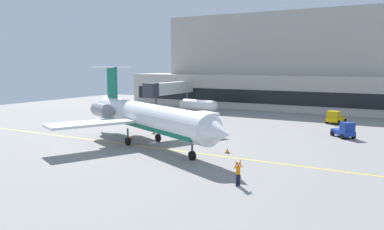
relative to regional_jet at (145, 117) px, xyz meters
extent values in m
cube|color=gray|center=(4.02, -1.55, -3.32)|extent=(120.00, 120.00, 0.10)
cube|color=yellow|center=(4.02, -1.11, -3.26)|extent=(108.00, 0.24, 0.01)
cube|color=red|center=(-6.53, 10.73, -3.26)|extent=(0.30, 8.00, 0.01)
cube|color=#B7B2A8|center=(7.16, 43.53, 0.27)|extent=(77.72, 10.16, 7.07)
cube|color=#A8A49A|center=(-0.70, 46.07, 10.35)|extent=(45.93, 7.11, 13.10)
cube|color=black|center=(7.16, 38.40, -0.44)|extent=(74.61, 0.12, 2.72)
cube|color=silver|center=(-15.92, 31.36, 1.25)|extent=(1.40, 14.20, 2.40)
cube|color=#2D333D|center=(-15.92, 23.36, 1.25)|extent=(2.40, 2.00, 2.64)
cylinder|color=#4C4C51|center=(-15.92, 36.95, -1.61)|extent=(0.44, 0.44, 3.32)
cylinder|color=#4C4C51|center=(-15.92, 25.06, -1.61)|extent=(0.44, 0.44, 3.32)
cylinder|color=white|center=(0.51, -0.24, 0.03)|extent=(22.40, 12.72, 3.10)
cube|color=#0C664C|center=(0.51, -0.24, -0.82)|extent=(20.16, 11.45, 0.56)
cone|color=white|center=(12.03, -5.66, 0.03)|extent=(4.37, 4.19, 3.03)
cone|color=white|center=(-11.29, 5.31, 0.03)|extent=(4.76, 4.09, 2.63)
cube|color=white|center=(1.47, 6.16, -0.43)|extent=(7.06, 9.88, 0.28)
cube|color=white|center=(-3.81, -5.06, -0.43)|extent=(7.06, 9.88, 0.28)
cylinder|color=gray|center=(-5.20, 5.14, 0.26)|extent=(4.09, 3.12, 1.70)
cylinder|color=gray|center=(-7.27, 0.72, 0.26)|extent=(4.09, 3.12, 1.70)
cube|color=#0C664C|center=(-8.34, 3.92, 3.63)|extent=(2.62, 1.40, 4.09)
cube|color=white|center=(-8.34, 3.92, 5.67)|extent=(4.07, 5.40, 0.20)
cylinder|color=#3F3F44|center=(8.52, -4.01, -1.94)|extent=(0.20, 0.20, 1.30)
cylinder|color=black|center=(8.52, -4.01, -2.82)|extent=(0.96, 0.70, 0.90)
cylinder|color=#3F3F44|center=(0.31, 2.08, -1.94)|extent=(0.20, 0.20, 1.30)
cylinder|color=black|center=(0.31, 2.08, -2.82)|extent=(0.96, 0.70, 0.90)
cylinder|color=#3F3F44|center=(-1.40, -1.57, -1.94)|extent=(0.20, 0.20, 1.30)
cylinder|color=black|center=(-1.40, -1.57, -2.82)|extent=(0.96, 0.70, 0.90)
cube|color=#19389E|center=(19.42, 16.06, -2.62)|extent=(3.32, 3.52, 0.59)
cube|color=navy|center=(20.02, 15.36, -1.76)|extent=(1.92, 1.91, 1.13)
cylinder|color=black|center=(20.76, 15.69, -2.92)|extent=(0.67, 0.71, 0.70)
cylinder|color=black|center=(19.57, 14.68, -2.92)|extent=(0.67, 0.71, 0.70)
cylinder|color=black|center=(19.27, 17.45, -2.92)|extent=(0.67, 0.71, 0.70)
cylinder|color=black|center=(18.08, 16.43, -2.92)|extent=(0.67, 0.71, 0.70)
cube|color=#E5B20C|center=(16.56, 28.33, -2.64)|extent=(2.64, 4.00, 0.56)
cube|color=#C3970A|center=(16.33, 27.33, -1.79)|extent=(1.97, 1.81, 1.14)
cylinder|color=black|center=(17.19, 26.87, -2.92)|extent=(0.43, 0.74, 0.70)
cylinder|color=black|center=(15.36, 27.28, -2.92)|extent=(0.43, 0.74, 0.70)
cylinder|color=black|center=(17.76, 29.38, -2.92)|extent=(0.43, 0.74, 0.70)
cylinder|color=black|center=(15.93, 29.79, -2.92)|extent=(0.43, 0.74, 0.70)
cylinder|color=white|center=(-9.25, 29.87, -1.83)|extent=(6.64, 2.66, 2.18)
sphere|color=white|center=(-6.01, 29.62, -1.83)|extent=(2.14, 2.14, 2.14)
sphere|color=white|center=(-12.49, 30.11, -1.83)|extent=(2.14, 2.14, 2.14)
cube|color=#59595B|center=(-11.20, 29.87, -3.09)|extent=(0.60, 1.96, 0.35)
cube|color=#59595B|center=(-7.30, 29.87, -3.09)|extent=(0.60, 1.96, 0.35)
cylinder|color=#191E33|center=(15.58, -9.50, -2.79)|extent=(0.18, 0.18, 0.95)
cylinder|color=#191E33|center=(15.68, -9.32, -2.79)|extent=(0.18, 0.18, 0.95)
cylinder|color=orange|center=(15.63, -9.41, -2.00)|extent=(0.34, 0.34, 0.64)
sphere|color=tan|center=(15.63, -9.41, -1.56)|extent=(0.24, 0.24, 0.24)
cylinder|color=orange|center=(15.52, -9.60, -1.61)|extent=(0.27, 0.38, 0.50)
cylinder|color=#F2590C|center=(15.52, -9.60, -1.39)|extent=(0.06, 0.06, 0.28)
cylinder|color=orange|center=(15.73, -9.22, -1.61)|extent=(0.27, 0.38, 0.50)
cylinder|color=#F2590C|center=(15.73, -9.22, -1.39)|extent=(0.06, 0.06, 0.28)
cone|color=orange|center=(-3.11, 6.02, -2.99)|extent=(0.36, 0.36, 0.55)
cube|color=black|center=(-3.11, 6.02, -3.25)|extent=(0.47, 0.47, 0.04)
cone|color=orange|center=(-3.29, 1.40, -2.99)|extent=(0.36, 0.36, 0.55)
cube|color=black|center=(-3.29, 1.40, -3.25)|extent=(0.47, 0.47, 0.04)
cone|color=orange|center=(10.23, 0.53, -2.99)|extent=(0.36, 0.36, 0.55)
cube|color=black|center=(10.23, 0.53, -3.25)|extent=(0.47, 0.47, 0.04)
camera|label=1|loc=(26.85, -36.37, 5.99)|focal=36.45mm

